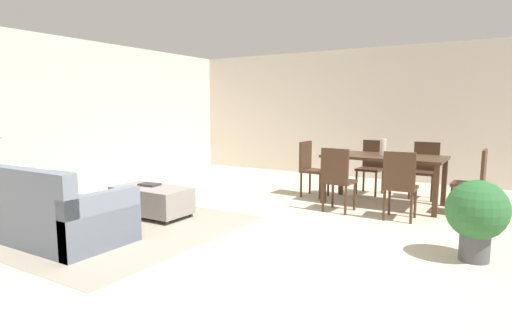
{
  "coord_description": "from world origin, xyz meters",
  "views": [
    {
      "loc": [
        2.35,
        -3.85,
        1.47
      ],
      "look_at": [
        -0.98,
        1.59,
        0.57
      ],
      "focal_mm": 29.73,
      "sensor_mm": 36.0,
      "label": 1
    }
  ],
  "objects_px": {
    "potted_plant": "(477,214)",
    "dining_chair_head_east": "(475,178)",
    "dining_chair_near_right": "(400,182)",
    "dining_chair_far_left": "(372,164)",
    "dining_chair_far_right": "(425,167)",
    "ottoman_table": "(152,200)",
    "vase_centerpiece": "(383,147)",
    "dining_chair_near_left": "(337,176)",
    "dining_chair_head_west": "(310,165)",
    "couch": "(46,214)",
    "book_on_ottoman": "(149,185)",
    "dining_table": "(384,161)"
  },
  "relations": [
    {
      "from": "dining_chair_near_right",
      "to": "book_on_ottoman",
      "type": "xyz_separation_m",
      "value": [
        -3.03,
        -1.47,
        -0.1
      ]
    },
    {
      "from": "dining_chair_near_left",
      "to": "book_on_ottoman",
      "type": "height_order",
      "value": "dining_chair_near_left"
    },
    {
      "from": "dining_chair_near_right",
      "to": "dining_chair_far_right",
      "type": "xyz_separation_m",
      "value": [
        0.01,
        1.68,
        0.0
      ]
    },
    {
      "from": "dining_chair_near_left",
      "to": "dining_chair_head_east",
      "type": "distance_m",
      "value": 1.86
    },
    {
      "from": "couch",
      "to": "dining_chair_near_right",
      "type": "bearing_deg",
      "value": 41.83
    },
    {
      "from": "dining_chair_far_left",
      "to": "book_on_ottoman",
      "type": "bearing_deg",
      "value": -125.39
    },
    {
      "from": "dining_chair_far_left",
      "to": "dining_chair_near_right",
      "type": "bearing_deg",
      "value": -62.54
    },
    {
      "from": "dining_chair_far_right",
      "to": "potted_plant",
      "type": "distance_m",
      "value": 2.97
    },
    {
      "from": "dining_chair_near_right",
      "to": "dining_chair_far_left",
      "type": "distance_m",
      "value": 1.82
    },
    {
      "from": "dining_chair_head_west",
      "to": "potted_plant",
      "type": "relative_size",
      "value": 1.16
    },
    {
      "from": "ottoman_table",
      "to": "dining_chair_near_right",
      "type": "height_order",
      "value": "dining_chair_near_right"
    },
    {
      "from": "dining_chair_far_right",
      "to": "couch",
      "type": "bearing_deg",
      "value": -125.36
    },
    {
      "from": "couch",
      "to": "dining_chair_head_east",
      "type": "distance_m",
      "value": 5.47
    },
    {
      "from": "potted_plant",
      "to": "dining_chair_head_east",
      "type": "bearing_deg",
      "value": 94.97
    },
    {
      "from": "book_on_ottoman",
      "to": "dining_chair_far_left",
      "type": "bearing_deg",
      "value": 54.61
    },
    {
      "from": "potted_plant",
      "to": "dining_chair_far_left",
      "type": "bearing_deg",
      "value": 123.52
    },
    {
      "from": "dining_chair_near_right",
      "to": "potted_plant",
      "type": "xyz_separation_m",
      "value": [
        0.98,
        -1.13,
        -0.05
      ]
    },
    {
      "from": "dining_chair_near_left",
      "to": "potted_plant",
      "type": "xyz_separation_m",
      "value": [
        1.84,
        -1.14,
        -0.05
      ]
    },
    {
      "from": "dining_chair_far_right",
      "to": "dining_chair_head_east",
      "type": "bearing_deg",
      "value": -47.52
    },
    {
      "from": "dining_chair_head_east",
      "to": "dining_chair_near_right",
      "type": "bearing_deg",
      "value": -135.33
    },
    {
      "from": "dining_table",
      "to": "dining_chair_far_right",
      "type": "xyz_separation_m",
      "value": [
        0.45,
        0.84,
        -0.15
      ]
    },
    {
      "from": "couch",
      "to": "dining_table",
      "type": "height_order",
      "value": "couch"
    },
    {
      "from": "dining_chair_far_right",
      "to": "potted_plant",
      "type": "bearing_deg",
      "value": -71.01
    },
    {
      "from": "dining_chair_far_right",
      "to": "dining_chair_near_right",
      "type": "bearing_deg",
      "value": -90.5
    },
    {
      "from": "book_on_ottoman",
      "to": "ottoman_table",
      "type": "bearing_deg",
      "value": -33.7
    },
    {
      "from": "dining_chair_far_right",
      "to": "dining_chair_far_left",
      "type": "bearing_deg",
      "value": -176.23
    },
    {
      "from": "couch",
      "to": "potted_plant",
      "type": "relative_size",
      "value": 2.43
    },
    {
      "from": "ottoman_table",
      "to": "dining_chair_head_west",
      "type": "relative_size",
      "value": 1.17
    },
    {
      "from": "dining_chair_head_west",
      "to": "dining_chair_near_right",
      "type": "bearing_deg",
      "value": -27.25
    },
    {
      "from": "dining_chair_near_right",
      "to": "potted_plant",
      "type": "height_order",
      "value": "dining_chair_near_right"
    },
    {
      "from": "vase_centerpiece",
      "to": "book_on_ottoman",
      "type": "xyz_separation_m",
      "value": [
        -2.57,
        -2.32,
        -0.46
      ]
    },
    {
      "from": "dining_chair_head_east",
      "to": "dining_chair_head_west",
      "type": "relative_size",
      "value": 1.0
    },
    {
      "from": "couch",
      "to": "dining_table",
      "type": "bearing_deg",
      "value": 53.2
    },
    {
      "from": "dining_chair_far_right",
      "to": "dining_chair_head_east",
      "type": "distance_m",
      "value": 1.18
    },
    {
      "from": "dining_chair_near_left",
      "to": "vase_centerpiece",
      "type": "height_order",
      "value": "vase_centerpiece"
    },
    {
      "from": "vase_centerpiece",
      "to": "dining_chair_far_right",
      "type": "bearing_deg",
      "value": 59.9
    },
    {
      "from": "couch",
      "to": "dining_chair_far_left",
      "type": "distance_m",
      "value": 5.1
    },
    {
      "from": "couch",
      "to": "dining_chair_head_east",
      "type": "xyz_separation_m",
      "value": [
        4.03,
        3.69,
        0.23
      ]
    },
    {
      "from": "book_on_ottoman",
      "to": "dining_chair_head_west",
      "type": "bearing_deg",
      "value": 59.22
    },
    {
      "from": "book_on_ottoman",
      "to": "couch",
      "type": "bearing_deg",
      "value": -97.48
    },
    {
      "from": "dining_table",
      "to": "dining_chair_head_east",
      "type": "height_order",
      "value": "dining_chair_head_east"
    },
    {
      "from": "couch",
      "to": "vase_centerpiece",
      "type": "xyz_separation_m",
      "value": [
        2.76,
        3.74,
        0.59
      ]
    },
    {
      "from": "vase_centerpiece",
      "to": "potted_plant",
      "type": "xyz_separation_m",
      "value": [
        1.44,
        -1.99,
        -0.42
      ]
    },
    {
      "from": "dining_table",
      "to": "book_on_ottoman",
      "type": "height_order",
      "value": "dining_table"
    },
    {
      "from": "dining_chair_far_left",
      "to": "dining_chair_head_west",
      "type": "xyz_separation_m",
      "value": [
        -0.81,
        -0.77,
        0.0
      ]
    },
    {
      "from": "couch",
      "to": "book_on_ottoman",
      "type": "relative_size",
      "value": 7.4
    },
    {
      "from": "vase_centerpiece",
      "to": "dining_chair_near_left",
      "type": "bearing_deg",
      "value": -115.34
    },
    {
      "from": "ottoman_table",
      "to": "dining_chair_near_right",
      "type": "distance_m",
      "value": 3.32
    },
    {
      "from": "dining_chair_head_west",
      "to": "ottoman_table",
      "type": "bearing_deg",
      "value": -118.24
    },
    {
      "from": "ottoman_table",
      "to": "dining_chair_near_left",
      "type": "bearing_deg",
      "value": 36.65
    }
  ]
}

